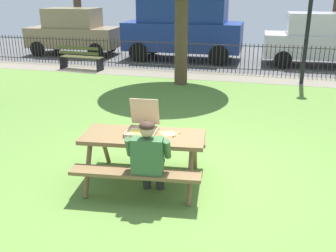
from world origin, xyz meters
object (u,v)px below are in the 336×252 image
(park_bench_left, at_px, (81,58))
(picnic_table_foreground, at_px, (144,146))
(parked_car_far_left, at_px, (74,31))
(parked_car_left, at_px, (183,27))
(pizza_box_open, at_px, (142,126))
(pizza_slice_on_table, at_px, (170,133))
(parked_car_center, at_px, (324,39))
(adult_at_table, at_px, (149,157))

(park_bench_left, bearing_deg, picnic_table_foreground, -57.15)
(parked_car_far_left, height_order, parked_car_left, parked_car_left)
(pizza_box_open, relative_size, pizza_slice_on_table, 1.74)
(pizza_box_open, distance_m, parked_car_left, 10.62)
(park_bench_left, relative_size, parked_car_center, 0.36)
(pizza_slice_on_table, distance_m, adult_at_table, 0.65)
(park_bench_left, bearing_deg, pizza_box_open, -57.04)
(picnic_table_foreground, distance_m, parked_car_left, 10.75)
(park_bench_left, height_order, parked_car_center, parked_car_center)
(adult_at_table, height_order, parked_car_left, parked_car_left)
(picnic_table_foreground, height_order, pizza_box_open, pizza_box_open)
(pizza_slice_on_table, height_order, parked_car_center, parked_car_center)
(pizza_box_open, xyz_separation_m, parked_car_far_left, (-6.66, 10.46, 0.15))
(pizza_box_open, height_order, adult_at_table, pizza_box_open)
(pizza_slice_on_table, relative_size, parked_car_left, 0.07)
(picnic_table_foreground, bearing_deg, parked_car_far_left, 122.42)
(adult_at_table, xyz_separation_m, parked_car_left, (-2.04, 11.05, 0.65))
(parked_car_left, bearing_deg, adult_at_table, -79.54)
(picnic_table_foreground, xyz_separation_m, pizza_slice_on_table, (0.37, 0.15, 0.18))
(parked_car_far_left, xyz_separation_m, parked_car_center, (10.30, -0.00, -0.01))
(pizza_box_open, height_order, parked_car_left, parked_car_left)
(pizza_box_open, bearing_deg, park_bench_left, 122.96)
(parked_car_far_left, bearing_deg, park_bench_left, -58.69)
(picnic_table_foreground, relative_size, pizza_box_open, 3.61)
(pizza_slice_on_table, xyz_separation_m, parked_car_left, (-2.17, 10.42, 0.53))
(adult_at_table, xyz_separation_m, parked_car_center, (3.35, 11.05, 0.35))
(pizza_box_open, height_order, parked_car_far_left, parked_car_far_left)
(parked_car_center, bearing_deg, picnic_table_foreground, -108.73)
(picnic_table_foreground, xyz_separation_m, pizza_box_open, (-0.05, 0.11, 0.27))
(park_bench_left, height_order, parked_car_far_left, parked_car_far_left)
(picnic_table_foreground, xyz_separation_m, parked_car_left, (-1.80, 10.57, 0.71))
(adult_at_table, distance_m, parked_car_center, 11.55)
(parked_car_far_left, distance_m, parked_car_left, 4.92)
(pizza_slice_on_table, bearing_deg, parked_car_center, 72.85)
(pizza_box_open, bearing_deg, parked_car_center, 70.86)
(picnic_table_foreground, height_order, park_bench_left, park_bench_left)
(picnic_table_foreground, bearing_deg, adult_at_table, -63.80)
(pizza_box_open, relative_size, adult_at_table, 0.46)
(pizza_slice_on_table, distance_m, park_bench_left, 9.11)
(parked_car_left, xyz_separation_m, parked_car_center, (5.39, -0.00, -0.30))
(picnic_table_foreground, distance_m, pizza_box_open, 0.29)
(parked_car_far_left, bearing_deg, parked_car_left, -0.00)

